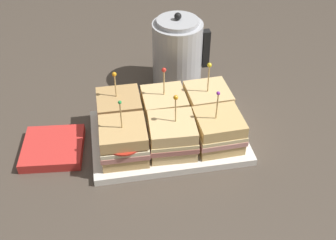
{
  "coord_description": "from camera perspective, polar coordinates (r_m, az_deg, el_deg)",
  "views": [
    {
      "loc": [
        -0.14,
        -0.78,
        0.71
      ],
      "look_at": [
        0.0,
        0.0,
        0.06
      ],
      "focal_mm": 45.0,
      "sensor_mm": 36.0,
      "label": 1
    }
  ],
  "objects": [
    {
      "name": "napkin_stack",
      "position": [
        1.06,
        -15.29,
        -3.65
      ],
      "size": [
        0.16,
        0.16,
        0.02
      ],
      "color": "red",
      "rests_on": "ground_plane"
    },
    {
      "name": "sandwich_front_left",
      "position": [
        0.97,
        -6.02,
        -2.93
      ],
      "size": [
        0.11,
        0.12,
        0.16
      ],
      "color": "tan",
      "rests_on": "serving_platter"
    },
    {
      "name": "sandwich_front_right",
      "position": [
        1.0,
        6.84,
        -1.43
      ],
      "size": [
        0.11,
        0.11,
        0.16
      ],
      "color": "tan",
      "rests_on": "serving_platter"
    },
    {
      "name": "serving_platter",
      "position": [
        1.05,
        -0.0,
        -2.28
      ],
      "size": [
        0.38,
        0.25,
        0.02
      ],
      "color": "white",
      "rests_on": "ground_plane"
    },
    {
      "name": "sandwich_back_center",
      "position": [
        1.06,
        -0.52,
        1.67
      ],
      "size": [
        0.11,
        0.11,
        0.16
      ],
      "color": "#DBB77A",
      "rests_on": "serving_platter"
    },
    {
      "name": "ground_plane",
      "position": [
        1.06,
        -0.0,
        -2.65
      ],
      "size": [
        6.0,
        6.0,
        0.0
      ],
      "primitive_type": "plane",
      "color": "#4C4238"
    },
    {
      "name": "sandwich_back_left",
      "position": [
        1.06,
        -6.59,
        1.16
      ],
      "size": [
        0.11,
        0.11,
        0.15
      ],
      "color": "tan",
      "rests_on": "serving_platter"
    },
    {
      "name": "sandwich_front_center",
      "position": [
        0.98,
        0.51,
        -2.17
      ],
      "size": [
        0.12,
        0.12,
        0.15
      ],
      "color": "#DBB77A",
      "rests_on": "serving_platter"
    },
    {
      "name": "sandwich_back_right",
      "position": [
        1.08,
        5.37,
        2.33
      ],
      "size": [
        0.12,
        0.12,
        0.16
      ],
      "color": "#DBB77A",
      "rests_on": "serving_platter"
    },
    {
      "name": "kettle_steel",
      "position": [
        1.22,
        1.31,
        9.13
      ],
      "size": [
        0.16,
        0.14,
        0.22
      ],
      "color": "#B7BABF",
      "rests_on": "ground_plane"
    }
  ]
}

